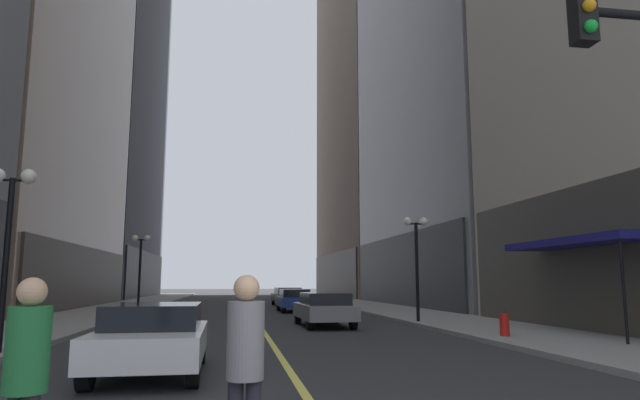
# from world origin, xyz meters

# --- Properties ---
(ground_plane) EXTENTS (200.00, 200.00, 0.00)m
(ground_plane) POSITION_xyz_m (0.00, 35.00, 0.00)
(ground_plane) COLOR #2D2D30
(sidewalk_left) EXTENTS (4.50, 78.00, 0.15)m
(sidewalk_left) POSITION_xyz_m (-8.25, 35.00, 0.07)
(sidewalk_left) COLOR gray
(sidewalk_left) RESTS_ON ground
(sidewalk_right) EXTENTS (4.50, 78.00, 0.15)m
(sidewalk_right) POSITION_xyz_m (8.25, 35.00, 0.07)
(sidewalk_right) COLOR gray
(sidewalk_right) RESTS_ON ground
(lane_centre_stripe) EXTENTS (0.16, 70.00, 0.01)m
(lane_centre_stripe) POSITION_xyz_m (0.00, 35.00, 0.00)
(lane_centre_stripe) COLOR #E5D64C
(lane_centre_stripe) RESTS_ON ground
(building_left_mid) EXTENTS (11.45, 24.00, 33.08)m
(building_left_mid) POSITION_xyz_m (-16.12, 34.50, 16.47)
(building_left_mid) COLOR gray
(building_left_mid) RESTS_ON ground
(building_left_far) EXTENTS (15.67, 26.00, 58.92)m
(building_left_far) POSITION_xyz_m (-18.24, 60.00, 29.39)
(building_left_far) COLOR #4C515B
(building_left_far) RESTS_ON ground
(storefront_awning_right) EXTENTS (1.60, 6.25, 3.12)m
(storefront_awning_right) POSITION_xyz_m (9.69, 12.91, 2.99)
(storefront_awning_right) COLOR navy
(storefront_awning_right) RESTS_ON ground
(car_white) EXTENTS (1.97, 4.05, 1.32)m
(car_white) POSITION_xyz_m (-2.64, 7.91, 0.72)
(car_white) COLOR silver
(car_white) RESTS_ON ground
(car_grey) EXTENTS (1.94, 4.63, 1.32)m
(car_grey) POSITION_xyz_m (2.46, 18.59, 0.72)
(car_grey) COLOR slate
(car_grey) RESTS_ON ground
(car_blue) EXTENTS (1.78, 4.57, 1.32)m
(car_blue) POSITION_xyz_m (2.48, 29.54, 0.72)
(car_blue) COLOR navy
(car_blue) RESTS_ON ground
(car_black) EXTENTS (2.09, 4.78, 1.32)m
(car_black) POSITION_xyz_m (2.91, 37.76, 0.72)
(car_black) COLOR black
(car_black) RESTS_ON ground
(pedestrian_in_grey_suit) EXTENTS (0.38, 0.38, 1.81)m
(pedestrian_in_grey_suit) POSITION_xyz_m (-1.04, 1.92, 1.06)
(pedestrian_in_grey_suit) COLOR black
(pedestrian_in_grey_suit) RESTS_ON ground
(pedestrian_in_green_parka) EXTENTS (0.47, 0.47, 1.79)m
(pedestrian_in_green_parka) POSITION_xyz_m (-2.79, 1.66, 1.05)
(pedestrian_in_green_parka) COLOR black
(pedestrian_in_green_parka) RESTS_ON ground
(street_lamp_left_near) EXTENTS (1.06, 0.36, 4.43)m
(street_lamp_left_near) POSITION_xyz_m (-6.40, 10.68, 3.26)
(street_lamp_left_near) COLOR black
(street_lamp_left_near) RESTS_ON ground
(street_lamp_left_far) EXTENTS (1.06, 0.36, 4.43)m
(street_lamp_left_far) POSITION_xyz_m (-6.40, 29.84, 3.26)
(street_lamp_left_far) COLOR black
(street_lamp_left_far) RESTS_ON ground
(street_lamp_right_mid) EXTENTS (1.06, 0.36, 4.43)m
(street_lamp_right_mid) POSITION_xyz_m (6.40, 18.80, 3.26)
(street_lamp_right_mid) COLOR black
(street_lamp_right_mid) RESTS_ON ground
(fire_hydrant_right) EXTENTS (0.28, 0.28, 0.80)m
(fire_hydrant_right) POSITION_xyz_m (6.90, 12.48, 0.40)
(fire_hydrant_right) COLOR red
(fire_hydrant_right) RESTS_ON ground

